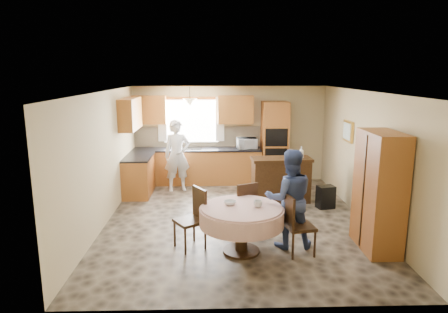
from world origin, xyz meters
The scene contains 36 objects.
floor centered at (0.00, 0.00, 0.00)m, with size 5.00×6.00×0.01m, color #6F614E.
ceiling centered at (0.00, 0.00, 2.50)m, with size 5.00×6.00×0.01m, color white.
wall_back centered at (0.00, 3.00, 1.25)m, with size 5.00×0.02×2.50m, color tan.
wall_front centered at (0.00, -3.00, 1.25)m, with size 5.00×0.02×2.50m, color tan.
wall_left centered at (-2.50, 0.00, 1.25)m, with size 0.02×6.00×2.50m, color tan.
wall_right centered at (2.50, 0.00, 1.25)m, with size 0.02×6.00×2.50m, color tan.
window centered at (-1.00, 2.98, 1.60)m, with size 1.40×0.03×1.10m, color white.
curtain_left centered at (-1.75, 2.93, 1.65)m, with size 0.22×0.02×1.15m, color white.
curtain_right centered at (-0.25, 2.93, 1.65)m, with size 0.22×0.02×1.15m, color white.
base_cab_back centered at (-0.85, 2.70, 0.44)m, with size 3.30×0.60×0.88m, color #C17633.
counter_back centered at (-0.85, 2.70, 0.90)m, with size 3.30×0.64×0.04m, color black.
base_cab_left centered at (-2.20, 1.80, 0.44)m, with size 0.60×1.20×0.88m, color #C17633.
counter_left centered at (-2.20, 1.80, 0.90)m, with size 0.64×1.20×0.04m, color black.
backsplash centered at (-0.85, 2.99, 1.18)m, with size 3.30×0.02×0.55m, color #C4B18A.
wall_cab_left centered at (-2.05, 2.83, 1.91)m, with size 0.85×0.33×0.72m, color #BC762F.
wall_cab_right centered at (0.15, 2.83, 1.91)m, with size 0.90×0.33×0.72m, color #BC762F.
wall_cab_side centered at (-2.33, 1.80, 1.91)m, with size 0.33×1.20×0.72m, color #BC762F.
oven_tower centered at (1.15, 2.69, 1.06)m, with size 0.66×0.62×2.12m, color #C17633.
oven_upper centered at (1.15, 2.38, 1.25)m, with size 0.56×0.01×0.45m, color black.
oven_lower centered at (1.15, 2.38, 0.75)m, with size 0.56×0.01×0.45m, color black.
pendant centered at (-1.00, 2.50, 2.12)m, with size 0.36×0.36×0.18m, color beige.
sideboard centered at (1.07, 1.13, 0.47)m, with size 1.31×0.54×0.94m, color #3A260F.
space_heater centered at (1.95, 0.66, 0.24)m, with size 0.35×0.25×0.49m, color black.
cupboard centered at (2.22, -1.34, 0.97)m, with size 0.51×1.02×1.94m, color #C17633.
dining_table centered at (0.00, -1.43, 0.60)m, with size 1.34×1.34×0.77m.
chair_left centered at (-0.76, -1.19, 0.55)m, with size 0.59×0.59×1.00m.
chair_back centered at (0.11, -0.70, 0.53)m, with size 0.55×0.55×0.96m.
chair_right centered at (0.85, -1.52, 0.54)m, with size 0.49×0.49×0.97m.
framed_picture centered at (2.47, 1.00, 1.60)m, with size 0.06×0.54×0.45m.
microwave centered at (0.43, 2.65, 1.06)m, with size 0.50×0.34×0.28m, color silver.
person_sink centered at (-1.31, 2.07, 0.87)m, with size 0.63×0.42×1.73m, color silver.
person_dining centered at (0.80, -1.21, 0.82)m, with size 0.80×0.62×1.64m, color #354574.
bowl_sideboard centered at (0.87, 1.13, 0.97)m, with size 0.22×0.22×0.05m, color #B2B2B2.
bottle_sideboard centered at (1.50, 1.13, 1.10)m, with size 0.12×0.12×0.31m, color silver.
cup_table centered at (0.26, -1.44, 0.82)m, with size 0.14×0.14×0.11m, color #B2B2B2.
bowl_table centered at (-0.17, -1.31, 0.80)m, with size 0.20×0.20×0.06m, color #B2B2B2.
Camera 1 is at (-0.45, -7.41, 2.85)m, focal length 32.00 mm.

